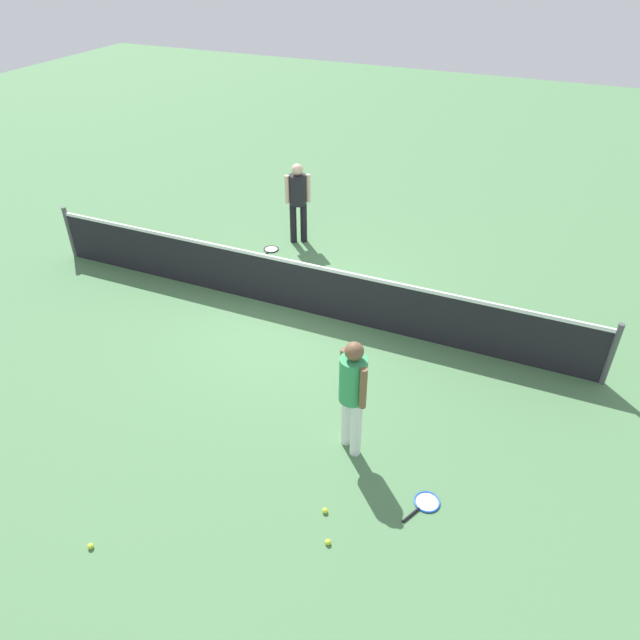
{
  "coord_description": "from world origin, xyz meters",
  "views": [
    {
      "loc": [
        3.79,
        -7.8,
        5.75
      ],
      "look_at": [
        1.01,
        -1.34,
        0.9
      ],
      "focal_mm": 33.06,
      "sensor_mm": 36.0,
      "label": 1
    }
  ],
  "objects_px": {
    "player_far_side": "(298,197)",
    "tennis_racket_far_player": "(271,250)",
    "tennis_ball_by_net": "(90,546)",
    "tennis_ball_midcourt": "(325,511)",
    "tennis_racket_near_player": "(425,503)",
    "tennis_ball_near_player": "(328,542)",
    "player_near_side": "(353,389)"
  },
  "relations": [
    {
      "from": "player_far_side",
      "to": "tennis_racket_far_player",
      "type": "distance_m",
      "value": 1.22
    },
    {
      "from": "tennis_ball_by_net",
      "to": "tennis_ball_midcourt",
      "type": "height_order",
      "value": "same"
    },
    {
      "from": "tennis_racket_near_player",
      "to": "tennis_ball_midcourt",
      "type": "relative_size",
      "value": 9.08
    },
    {
      "from": "tennis_racket_near_player",
      "to": "tennis_ball_by_net",
      "type": "height_order",
      "value": "tennis_ball_by_net"
    },
    {
      "from": "tennis_racket_far_player",
      "to": "tennis_ball_by_net",
      "type": "relative_size",
      "value": 8.9
    },
    {
      "from": "player_far_side",
      "to": "tennis_ball_midcourt",
      "type": "distance_m",
      "value": 7.01
    },
    {
      "from": "player_far_side",
      "to": "tennis_ball_midcourt",
      "type": "height_order",
      "value": "player_far_side"
    },
    {
      "from": "player_far_side",
      "to": "tennis_ball_by_net",
      "type": "bearing_deg",
      "value": -82.34
    },
    {
      "from": "tennis_ball_near_player",
      "to": "tennis_ball_midcourt",
      "type": "xyz_separation_m",
      "value": [
        -0.19,
        0.37,
        0.0
      ]
    },
    {
      "from": "tennis_ball_near_player",
      "to": "tennis_ball_by_net",
      "type": "bearing_deg",
      "value": -155.57
    },
    {
      "from": "player_far_side",
      "to": "tennis_racket_near_player",
      "type": "xyz_separation_m",
      "value": [
        4.25,
        -5.58,
        -1.0
      ]
    },
    {
      "from": "tennis_racket_near_player",
      "to": "tennis_ball_midcourt",
      "type": "bearing_deg",
      "value": -150.84
    },
    {
      "from": "player_near_side",
      "to": "tennis_ball_midcourt",
      "type": "height_order",
      "value": "player_near_side"
    },
    {
      "from": "tennis_ball_near_player",
      "to": "tennis_ball_by_net",
      "type": "height_order",
      "value": "same"
    },
    {
      "from": "tennis_racket_far_player",
      "to": "tennis_ball_by_net",
      "type": "height_order",
      "value": "tennis_ball_by_net"
    },
    {
      "from": "tennis_ball_midcourt",
      "to": "tennis_racket_near_player",
      "type": "bearing_deg",
      "value": 29.16
    },
    {
      "from": "tennis_racket_far_player",
      "to": "tennis_ball_midcourt",
      "type": "xyz_separation_m",
      "value": [
        3.58,
        -5.56,
        0.02
      ]
    },
    {
      "from": "player_far_side",
      "to": "tennis_racket_near_player",
      "type": "distance_m",
      "value": 7.08
    },
    {
      "from": "tennis_ball_by_net",
      "to": "tennis_racket_near_player",
      "type": "bearing_deg",
      "value": 32.2
    },
    {
      "from": "tennis_racket_near_player",
      "to": "tennis_ball_near_player",
      "type": "height_order",
      "value": "tennis_ball_near_player"
    },
    {
      "from": "tennis_racket_far_player",
      "to": "tennis_racket_near_player",
      "type": "bearing_deg",
      "value": -47.1
    },
    {
      "from": "tennis_ball_midcourt",
      "to": "tennis_racket_far_player",
      "type": "bearing_deg",
      "value": 122.76
    },
    {
      "from": "player_near_side",
      "to": "tennis_racket_near_player",
      "type": "height_order",
      "value": "player_near_side"
    },
    {
      "from": "tennis_racket_near_player",
      "to": "tennis_racket_far_player",
      "type": "height_order",
      "value": "same"
    },
    {
      "from": "tennis_racket_far_player",
      "to": "tennis_ball_near_player",
      "type": "relative_size",
      "value": 8.9
    },
    {
      "from": "tennis_ball_by_net",
      "to": "player_far_side",
      "type": "bearing_deg",
      "value": 97.66
    },
    {
      "from": "tennis_racket_far_player",
      "to": "tennis_ball_near_player",
      "type": "height_order",
      "value": "tennis_ball_near_player"
    },
    {
      "from": "player_near_side",
      "to": "tennis_ball_near_player",
      "type": "relative_size",
      "value": 25.76
    },
    {
      "from": "player_near_side",
      "to": "tennis_racket_near_player",
      "type": "distance_m",
      "value": 1.59
    },
    {
      "from": "player_near_side",
      "to": "tennis_ball_midcourt",
      "type": "bearing_deg",
      "value": -84.96
    },
    {
      "from": "tennis_ball_near_player",
      "to": "tennis_racket_near_player",
      "type": "bearing_deg",
      "value": 48.2
    },
    {
      "from": "player_near_side",
      "to": "tennis_racket_far_player",
      "type": "xyz_separation_m",
      "value": [
        -3.48,
        4.48,
        -1.0
      ]
    }
  ]
}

